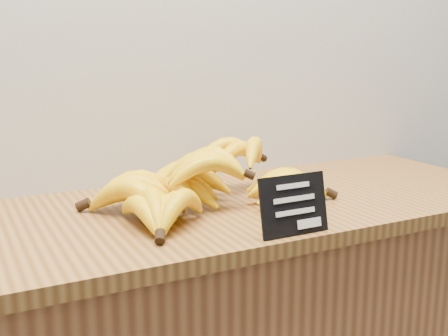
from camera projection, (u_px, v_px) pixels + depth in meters
counter_top at (214, 211)px, 1.21m from camera, size 1.46×0.54×0.03m
chalkboard_sign at (294, 205)px, 1.01m from camera, size 0.14×0.03×0.11m
banana_pile at (198, 184)px, 1.18m from camera, size 0.54×0.36×0.12m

